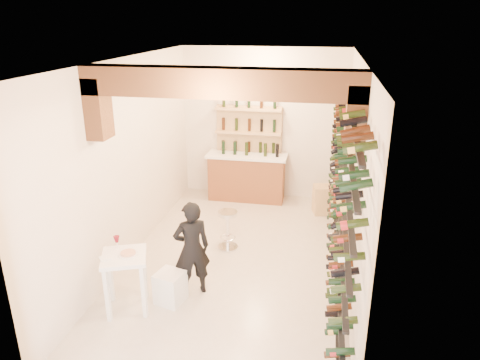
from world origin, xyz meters
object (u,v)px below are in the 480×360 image
(person, at_px, (192,249))
(white_stool, at_px, (170,287))
(back_counter, at_px, (247,176))
(tasting_table, at_px, (125,265))
(chrome_barstool, at_px, (228,227))
(wine_rack, at_px, (339,178))
(crate_lower, at_px, (325,206))

(person, bearing_deg, white_stool, 20.54)
(back_counter, xyz_separation_m, tasting_table, (-0.91, -4.18, 0.15))
(back_counter, relative_size, chrome_barstool, 2.50)
(wine_rack, height_order, person, wine_rack)
(back_counter, relative_size, crate_lower, 3.53)
(white_stool, bearing_deg, crate_lower, 58.94)
(back_counter, bearing_deg, wine_rack, -55.34)
(person, height_order, crate_lower, person)
(back_counter, distance_m, crate_lower, 1.80)
(tasting_table, distance_m, crate_lower, 4.58)
(tasting_table, bearing_deg, crate_lower, 33.93)
(person, xyz_separation_m, chrome_barstool, (0.21, 1.38, -0.31))
(person, relative_size, crate_lower, 2.94)
(back_counter, height_order, tasting_table, back_counter)
(person, bearing_deg, wine_rack, 178.12)
(tasting_table, bearing_deg, wine_rack, 8.08)
(wine_rack, bearing_deg, crate_lower, 93.41)
(white_stool, distance_m, chrome_barstool, 1.74)
(tasting_table, distance_m, person, 0.94)
(chrome_barstool, distance_m, crate_lower, 2.44)
(back_counter, bearing_deg, chrome_barstool, -88.30)
(white_stool, bearing_deg, chrome_barstool, 74.71)
(white_stool, xyz_separation_m, crate_lower, (2.09, 3.47, -0.08))
(tasting_table, height_order, person, person)
(back_counter, relative_size, person, 1.20)
(wine_rack, height_order, crate_lower, wine_rack)
(person, bearing_deg, back_counter, -120.68)
(crate_lower, bearing_deg, white_stool, -121.06)
(white_stool, height_order, crate_lower, white_stool)
(chrome_barstool, height_order, crate_lower, chrome_barstool)
(wine_rack, xyz_separation_m, tasting_table, (-2.74, -1.53, -0.87))
(chrome_barstool, xyz_separation_m, crate_lower, (1.63, 1.80, -0.25))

